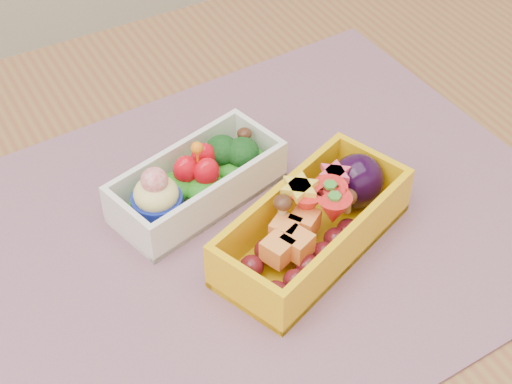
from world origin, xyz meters
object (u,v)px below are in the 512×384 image
bento_white (197,182)px  placemat (251,229)px  bento_yellow (316,223)px  table (305,298)px

bento_white → placemat: bearing=-79.9°
placemat → bento_yellow: bento_yellow is taller
bento_yellow → table: bearing=47.5°
placemat → bento_yellow: bearing=-48.6°
bento_yellow → bento_white: bearing=101.6°
table → bento_white: bearing=131.9°
table → bento_yellow: (-0.01, -0.02, 0.13)m
table → bento_white: bento_white is taller
table → bento_yellow: 0.13m
placemat → bento_white: 0.07m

